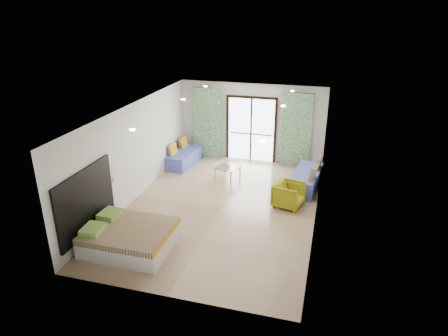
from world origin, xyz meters
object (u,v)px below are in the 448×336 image
(bed, at_px, (129,237))
(armchair, at_px, (289,194))
(daybed_left, at_px, (184,157))
(coffee_table, at_px, (228,168))
(daybed_right, at_px, (307,179))

(bed, bearing_deg, armchair, 43.06)
(daybed_left, bearing_deg, bed, -77.88)
(coffee_table, bearing_deg, bed, -105.06)
(bed, bearing_deg, daybed_left, 97.08)
(bed, xyz_separation_m, coffee_table, (1.15, 4.28, 0.11))
(daybed_left, relative_size, armchair, 2.31)
(daybed_left, height_order, coffee_table, daybed_left)
(daybed_left, relative_size, coffee_table, 2.17)
(bed, height_order, daybed_left, daybed_left)
(coffee_table, bearing_deg, daybed_right, 1.29)
(daybed_right, bearing_deg, coffee_table, -171.56)
(bed, height_order, armchair, armchair)
(armchair, bearing_deg, daybed_left, 74.55)
(daybed_right, height_order, armchair, daybed_right)
(daybed_right, relative_size, armchair, 2.54)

